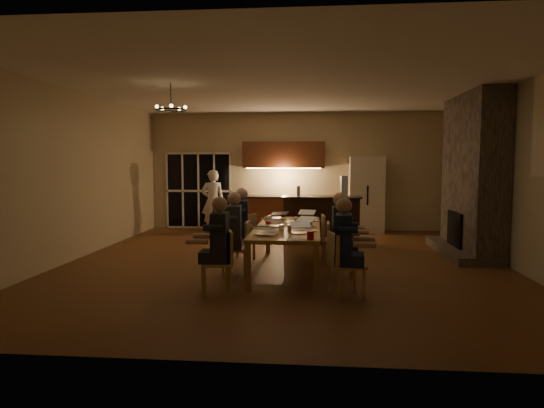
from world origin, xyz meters
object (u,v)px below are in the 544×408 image
Objects in this scene: chair_right_mid at (340,250)px; can_silver at (290,228)px; person_left_near at (220,245)px; person_right_near at (344,248)px; laptop_c at (275,220)px; laptop_e at (278,213)px; person_left_far at (242,225)px; chandelier at (171,110)px; dining_table at (288,248)px; plate_near at (309,231)px; chair_right_far at (334,239)px; laptop_a at (266,228)px; redcup_near at (310,235)px; mug_front at (281,228)px; person_right_mid at (339,235)px; laptop_f at (306,213)px; can_right at (311,222)px; redcup_mid at (268,220)px; person_left_mid at (234,234)px; can_cola at (283,215)px; bar_island at (322,220)px; refrigerator at (366,194)px; chair_left_far at (241,237)px; mug_mid at (296,220)px; plate_left at (267,233)px; standing_person at (213,201)px; chair_left_near at (216,262)px; mug_back at (270,218)px; laptop_d at (303,220)px; chair_right_near at (347,265)px; bar_blender at (344,186)px; chair_left_mid at (236,248)px.

can_silver is (-0.82, -0.15, 0.37)m from chair_right_mid.
chair_right_mid is at bearing 119.84° from person_left_near.
person_left_near is 1.73m from person_right_near.
laptop_c is 1.13m from laptop_e.
person_left_far is 2.43m from chandelier.
plate_near is (0.38, -0.55, 0.38)m from dining_table.
chandelier is (-2.81, -0.68, 2.31)m from chair_right_far.
dining_table is 9.46× the size of laptop_c.
laptop_a is 2.67× the size of redcup_near.
person_right_mid is at bearing -0.81° from mug_front.
plate_near is at bearing 154.19° from chair_right_far.
laptop_f is at bearing 162.67° from laptop_e.
laptop_e is 2.67× the size of can_right.
redcup_mid is (1.62, 0.43, -1.94)m from chandelier.
person_left_near is 1.00× the size of person_left_mid.
can_cola is (-0.99, 0.73, 0.37)m from chair_right_far.
refrigerator is at bearing 60.95° from bar_island.
laptop_c is (0.69, -0.68, 0.42)m from chair_left_far.
can_cola is (-0.30, 0.76, 0.01)m from mug_mid.
refrigerator is at bearing 74.77° from plate_near.
person_left_mid is 5.78× the size of plate_left.
mug_mid is at bearing 79.57° from mug_front.
laptop_c reaches higher than chair_right_mid.
person_right_mid is 0.83× the size of standing_person.
refrigerator is 8.37× the size of plate_left.
can_cola is 2.15m from plate_left.
chair_left_near is 0.99m from laptop_a.
mug_mid is (-0.76, 1.06, 0.36)m from chair_right_mid.
chandelier is at bearing -151.81° from mug_back.
person_right_near is 2.64× the size of chandelier.
mug_front is 0.83× the size of can_cola.
dining_table is at bearing 116.57° from person_left_mid.
person_left_near is at bearing -118.12° from dining_table.
laptop_d reaches higher than chair_right_mid.
chair_left_far is 2.94m from chair_right_near.
mug_back is at bearing 155.51° from person_left_mid.
laptop_e is at bearing 34.70° from chandelier.
person_right_near reaches higher than redcup_near.
chair_left_far is 8.90× the size of mug_mid.
person_left_far is at bearing -133.04° from can_cola.
bar_blender reaches higher than person_left_near.
laptop_e reaches higher than chair_right_near.
chandelier is at bearing 80.50° from standing_person.
laptop_a reaches higher than can_right.
chair_right_far is 1.26m from plate_near.
dining_table is at bearing 149.01° from person_left_near.
laptop_c is at bearing 115.00° from chair_right_far.
laptop_c is 1.24m from laptop_f.
chandelier reaches higher than can_right.
chair_left_mid reaches higher than can_right.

